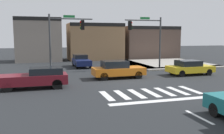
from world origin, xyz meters
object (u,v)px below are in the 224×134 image
(traffic_signal_northeast, at_px, (147,33))
(car_yellow, at_px, (190,67))
(car_navy, at_px, (81,61))
(car_maroon, at_px, (36,78))
(car_orange, at_px, (118,69))
(traffic_signal_northwest, at_px, (65,33))

(traffic_signal_northeast, bearing_deg, car_yellow, 114.21)
(car_yellow, distance_m, car_navy, 12.45)
(traffic_signal_northeast, distance_m, car_yellow, 6.20)
(traffic_signal_northeast, height_order, car_yellow, traffic_signal_northeast)
(car_maroon, height_order, car_navy, car_maroon)
(car_yellow, height_order, car_orange, car_orange)
(car_yellow, relative_size, car_navy, 1.00)
(car_yellow, distance_m, car_maroon, 13.93)
(car_orange, bearing_deg, car_yellow, -1.42)
(car_yellow, xyz_separation_m, car_orange, (-7.05, 0.18, 0.07))
(car_yellow, bearing_deg, car_maroon, -171.23)
(car_yellow, bearing_deg, car_orange, 178.58)
(traffic_signal_northeast, height_order, car_maroon, traffic_signal_northeast)
(car_maroon, xyz_separation_m, car_navy, (4.98, 10.95, -0.02))
(car_yellow, bearing_deg, traffic_signal_northeast, 114.21)
(traffic_signal_northwest, xyz_separation_m, car_maroon, (-2.72, -6.55, -3.16))
(car_navy, bearing_deg, traffic_signal_northwest, -27.19)
(traffic_signal_northeast, xyz_separation_m, car_orange, (-4.87, -4.66, -3.15))
(traffic_signal_northeast, distance_m, traffic_signal_northwest, 8.88)
(car_yellow, relative_size, car_maroon, 0.90)
(traffic_signal_northwest, bearing_deg, car_orange, -46.77)
(traffic_signal_northwest, xyz_separation_m, car_navy, (2.26, 4.40, -3.18))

